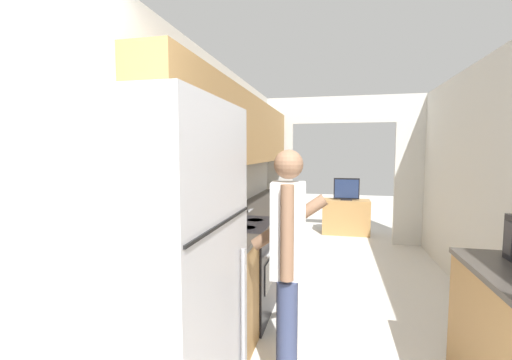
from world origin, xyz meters
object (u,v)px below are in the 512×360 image
at_px(range_oven, 238,268).
at_px(tv_cabinet, 346,217).
at_px(refrigerator, 142,306).
at_px(television, 346,189).
at_px(knife, 248,211).
at_px(person, 288,267).

height_order(range_oven, tv_cabinet, range_oven).
relative_size(refrigerator, television, 3.81).
xyz_separation_m(refrigerator, knife, (-0.13, 2.34, 0.01)).
relative_size(refrigerator, person, 1.13).
height_order(range_oven, television, television).
relative_size(television, knife, 1.40).
distance_m(person, knife, 1.70).
height_order(refrigerator, person, refrigerator).
bearing_deg(person, knife, 17.53).
relative_size(refrigerator, tv_cabinet, 2.05).
height_order(person, tv_cabinet, person).
relative_size(person, knife, 4.74).
xyz_separation_m(refrigerator, television, (1.02, 5.28, -0.03)).
distance_m(refrigerator, knife, 2.34).
relative_size(tv_cabinet, knife, 2.60).
xyz_separation_m(refrigerator, tv_cabinet, (1.02, 5.32, -0.56)).
bearing_deg(person, refrigerator, 139.48).
relative_size(person, tv_cabinet, 1.82).
xyz_separation_m(range_oven, person, (0.61, -0.99, 0.39)).
height_order(refrigerator, television, refrigerator).
bearing_deg(knife, person, -68.82).
distance_m(person, tv_cabinet, 4.60).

